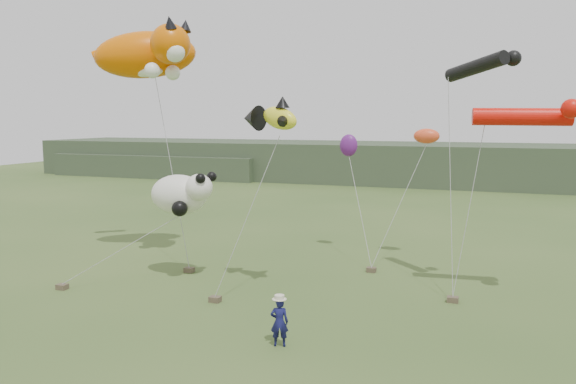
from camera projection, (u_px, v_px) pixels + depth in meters
The scene contains 9 objects.
ground at pixel (275, 347), 16.20m from camera, with size 120.00×120.00×0.00m, color #385123.
headland at pixel (401, 164), 58.68m from camera, with size 90.00×13.00×4.00m.
festival_attendant at pixel (279, 322), 16.21m from camera, with size 0.53×0.34×1.44m, color #13144A.
sandbag_anchors at pixel (257, 284), 22.08m from camera, with size 14.74×6.84×0.20m.
cat_kite at pixel (150, 53), 25.34m from camera, with size 6.16×4.14×2.66m.
fish_kite at pixel (269, 117), 20.37m from camera, with size 2.59×1.68×1.34m.
tube_kites at pixel (512, 96), 19.78m from camera, with size 4.60×2.72×2.64m.
panda_kite at pixel (182, 194), 22.73m from camera, with size 2.85×1.85×1.77m.
misc_kites at pixel (386, 141), 26.18m from camera, with size 4.72×1.12×1.37m.
Camera 1 is at (5.62, -14.43, 6.55)m, focal length 35.00 mm.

